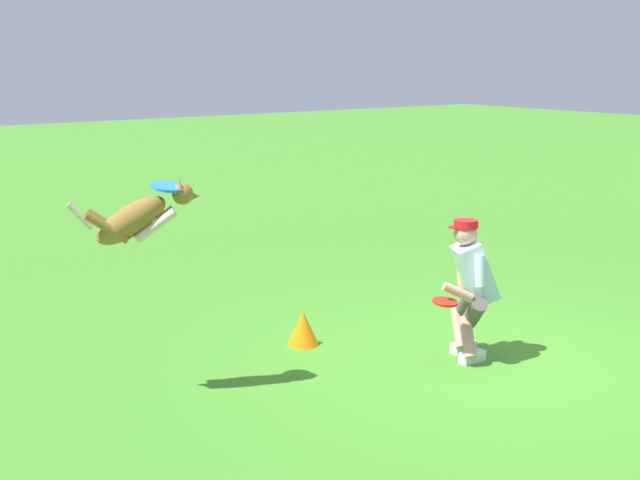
{
  "coord_description": "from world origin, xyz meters",
  "views": [
    {
      "loc": [
        5.81,
        5.14,
        2.75
      ],
      "look_at": [
        1.48,
        -0.74,
        1.21
      ],
      "focal_mm": 49.56,
      "sensor_mm": 36.0,
      "label": 1
    }
  ],
  "objects_px": {
    "training_cone": "(303,328)",
    "frisbee_flying": "(168,186)",
    "dog": "(138,218)",
    "frisbee_held": "(445,302)",
    "person": "(471,284)"
  },
  "relations": [
    {
      "from": "person",
      "to": "training_cone",
      "type": "height_order",
      "value": "person"
    },
    {
      "from": "frisbee_flying",
      "to": "frisbee_held",
      "type": "bearing_deg",
      "value": 157.44
    },
    {
      "from": "frisbee_flying",
      "to": "frisbee_held",
      "type": "relative_size",
      "value": 1.23
    },
    {
      "from": "person",
      "to": "frisbee_held",
      "type": "relative_size",
      "value": 5.69
    },
    {
      "from": "frisbee_flying",
      "to": "training_cone",
      "type": "height_order",
      "value": "frisbee_flying"
    },
    {
      "from": "dog",
      "to": "frisbee_held",
      "type": "xyz_separation_m",
      "value": [
        -2.43,
        0.98,
        -0.87
      ]
    },
    {
      "from": "training_cone",
      "to": "frisbee_flying",
      "type": "bearing_deg",
      "value": 12.6
    },
    {
      "from": "person",
      "to": "dog",
      "type": "bearing_deg",
      "value": 10.95
    },
    {
      "from": "dog",
      "to": "frisbee_held",
      "type": "height_order",
      "value": "dog"
    },
    {
      "from": "dog",
      "to": "training_cone",
      "type": "height_order",
      "value": "dog"
    },
    {
      "from": "frisbee_flying",
      "to": "training_cone",
      "type": "bearing_deg",
      "value": -167.4
    },
    {
      "from": "frisbee_held",
      "to": "training_cone",
      "type": "bearing_deg",
      "value": -62.9
    },
    {
      "from": "person",
      "to": "training_cone",
      "type": "xyz_separation_m",
      "value": [
        1.02,
        -1.2,
        -0.53
      ]
    },
    {
      "from": "person",
      "to": "training_cone",
      "type": "distance_m",
      "value": 1.66
    },
    {
      "from": "person",
      "to": "dog",
      "type": "height_order",
      "value": "dog"
    }
  ]
}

